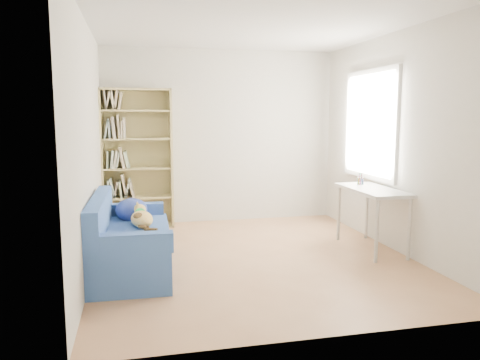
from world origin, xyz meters
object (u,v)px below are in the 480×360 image
bookshelf (137,165)px  desk (372,195)px  sofa (128,241)px  pen_cup (360,180)px

bookshelf → desk: (2.74, -1.80, -0.25)m
sofa → bookshelf: 2.04m
pen_cup → sofa: bearing=-170.9°
desk → pen_cup: 0.35m
sofa → pen_cup: pen_cup is taller
sofa → desk: (2.86, 0.14, 0.36)m
sofa → bookshelf: (0.13, 1.94, 0.61)m
bookshelf → desk: bearing=-33.4°
desk → pen_cup: (0.00, 0.32, 0.14)m
sofa → bookshelf: size_ratio=0.82×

